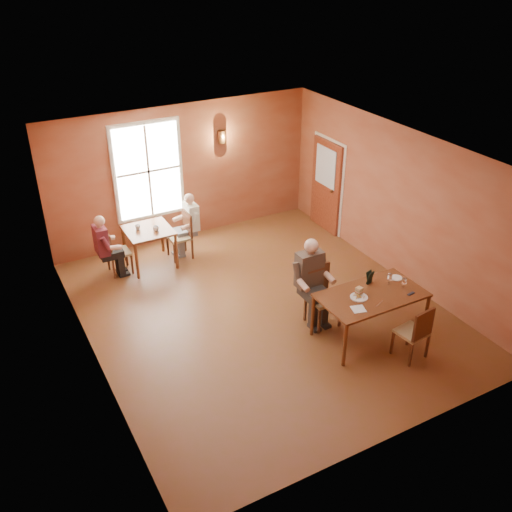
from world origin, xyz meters
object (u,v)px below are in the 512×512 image
diner_maroon (116,244)px  chair_diner_main (323,297)px  main_table (369,315)px  diner_white (180,229)px  chair_diner_maroon (119,251)px  chair_diner_white (179,236)px  diner_main (325,288)px  second_table (150,247)px  chair_empty (412,331)px

diner_maroon → chair_diner_main: bearing=37.3°
main_table → diner_white: (-1.76, 4.09, 0.24)m
main_table → chair_diner_maroon: (-3.09, 4.09, 0.06)m
diner_white → chair_diner_maroon: (-1.33, 0.00, -0.18)m
main_table → chair_diner_white: chair_diner_white is taller
diner_white → chair_diner_maroon: 1.34m
diner_main → chair_diner_main: bearing=-90.0°
chair_diner_maroon → second_table: bearing=90.0°
diner_maroon → chair_diner_white: bearing=90.0°
diner_white → diner_main: bearing=-160.0°
main_table → chair_diner_main: (-0.50, 0.65, 0.13)m
second_table → diner_white: 0.73m
main_table → chair_empty: bearing=-72.7°
chair_diner_main → diner_maroon: 4.33m
main_table → diner_maroon: (-3.12, 4.09, 0.24)m
diner_main → chair_empty: diner_main is taller
diner_main → second_table: bearing=-60.7°
chair_diner_white → chair_diner_maroon: chair_diner_white is taller
chair_diner_white → diner_maroon: diner_maroon is taller
diner_main → diner_white: 3.69m
main_table → chair_diner_main: size_ratio=1.63×
main_table → second_table: (-2.44, 4.09, -0.01)m
chair_diner_maroon → chair_diner_main: bearing=37.0°
diner_maroon → main_table: bearing=37.4°
chair_diner_white → chair_diner_maroon: (-1.30, 0.00, -0.03)m
chair_diner_maroon → diner_main: bearing=36.8°
diner_main → second_table: 3.99m
second_table → diner_white: bearing=0.0°
chair_empty → second_table: 5.54m
chair_empty → second_table: chair_empty is taller
chair_diner_main → chair_empty: (0.74, -1.41, -0.05)m
main_table → diner_white: 4.46m
second_table → chair_diner_maroon: size_ratio=0.96×
diner_maroon → chair_diner_maroon: bearing=90.0°
main_table → diner_maroon: diner_maroon is taller
chair_diner_maroon → diner_maroon: size_ratio=0.72×
chair_empty → second_table: bearing=112.0°
diner_main → chair_empty: (0.74, -1.38, -0.27)m
second_table → chair_diner_maroon: chair_diner_maroon is taller
chair_diner_white → chair_diner_maroon: bearing=90.0°
second_table → chair_diner_maroon: (-0.65, 0.00, 0.07)m
chair_diner_main → chair_empty: bearing=117.6°
diner_white → second_table: bearing=90.0°
diner_main → chair_diner_white: size_ratio=1.51×
diner_main → diner_maroon: diner_main is taller
chair_diner_main → chair_diner_maroon: bearing=-53.0°
chair_diner_white → main_table: bearing=-156.3°
chair_empty → chair_diner_maroon: chair_empty is taller
diner_white → main_table: bearing=-156.7°
chair_diner_main → second_table: bearing=-60.5°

